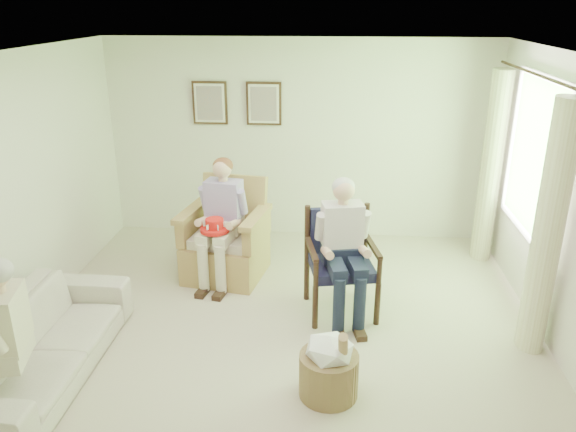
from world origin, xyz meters
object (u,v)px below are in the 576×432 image
object	(u,v)px
wicker_armchair	(226,246)
person_dark	(343,240)
sofa	(40,344)
red_hat	(215,227)
person_wicker	(222,213)
wood_armchair	(342,257)
hatbox	(329,366)

from	to	relation	value
wicker_armchair	person_dark	distance (m)	1.63
sofa	red_hat	world-z (taller)	red_hat
wicker_armchair	person_wicker	distance (m)	0.49
wood_armchair	person_wicker	size ratio (longest dim) A/B	0.75
wood_armchair	person_dark	bearing A→B (deg)	-101.40
wicker_armchair	red_hat	bearing A→B (deg)	-87.49
wicker_armchair	hatbox	world-z (taller)	wicker_armchair
wicker_armchair	hatbox	xyz separation A→B (m)	(1.23, -2.08, -0.08)
person_dark	red_hat	xyz separation A→B (m)	(-1.37, 0.48, -0.10)
red_hat	hatbox	xyz separation A→B (m)	(1.27, -1.73, -0.46)
wicker_armchair	sofa	size ratio (longest dim) A/B	0.53
person_dark	hatbox	distance (m)	1.37
person_dark	red_hat	world-z (taller)	person_dark
wicker_armchair	person_dark	world-z (taller)	person_dark
wood_armchair	sofa	bearing A→B (deg)	-162.71
wood_armchair	person_dark	size ratio (longest dim) A/B	0.74
wicker_armchair	red_hat	size ratio (longest dim) A/B	3.55
person_wicker	wood_armchair	bearing A→B (deg)	-11.15
red_hat	wood_armchair	bearing A→B (deg)	-12.68
red_hat	sofa	bearing A→B (deg)	-124.40
person_wicker	wicker_armchair	bearing A→B (deg)	99.79
wood_armchair	sofa	xyz separation A→B (m)	(-2.52, -1.38, -0.26)
person_dark	hatbox	size ratio (longest dim) A/B	1.98
wicker_armchair	wood_armchair	xyz separation A→B (m)	(1.32, -0.65, 0.21)
wicker_armchair	person_wicker	xyz separation A→B (m)	(-0.00, -0.15, 0.47)
wicker_armchair	person_dark	size ratio (longest dim) A/B	0.80
wicker_armchair	sofa	bearing A→B (deg)	-110.75
red_hat	hatbox	bearing A→B (deg)	-53.68
wood_armchair	hatbox	xyz separation A→B (m)	(-0.09, -1.42, -0.29)
sofa	hatbox	xyz separation A→B (m)	(2.43, -0.04, -0.03)
person_dark	person_wicker	bearing A→B (deg)	141.47
wood_armchair	red_hat	distance (m)	1.41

